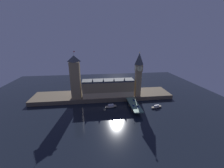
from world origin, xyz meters
TOP-DOWN VIEW (x-y plane):
  - ground_plane at (0.00, 0.00)m, footprint 400.00×400.00m
  - embankment at (0.00, 39.00)m, footprint 220.00×42.00m
  - parliament_hall at (7.91, 30.07)m, footprint 78.56×19.48m
  - clock_tower at (53.58, 25.67)m, footprint 10.35×10.46m
  - victoria_tower at (-40.45, 28.36)m, footprint 14.00×14.00m
  - bridge at (39.98, -5.00)m, footprint 11.94×46.00m
  - car_northbound_trail at (37.36, -10.17)m, footprint 2.00×4.10m
  - car_southbound_lead at (42.61, -13.73)m, footprint 2.06×4.36m
  - car_southbound_trail at (42.61, 6.73)m, footprint 2.07×4.40m
  - pedestrian_mid_walk at (45.24, -3.50)m, footprint 0.38×0.38m
  - pedestrian_far_rail at (34.73, 3.49)m, footprint 0.38×0.38m
  - street_lamp_near at (34.33, -19.72)m, footprint 1.34×0.60m
  - boat_upstream at (8.54, 1.28)m, footprint 17.45×7.45m
  - boat_downstream at (71.39, -7.80)m, footprint 17.49×7.38m

SIDE VIEW (x-z plane):
  - ground_plane at x=0.00m, z-range 0.00..0.00m
  - boat_downstream at x=71.39m, z-range -0.60..3.84m
  - boat_upstream at x=8.54m, z-range -0.65..4.15m
  - embankment at x=0.00m, z-range 0.00..6.30m
  - bridge at x=39.98m, z-range 1.60..8.23m
  - car_southbound_trail at x=42.61m, z-range 6.59..7.92m
  - car_northbound_trail at x=37.36m, z-range 6.59..8.04m
  - car_southbound_lead at x=42.61m, z-range 6.59..8.05m
  - pedestrian_far_rail at x=34.73m, z-range 6.69..8.47m
  - pedestrian_mid_walk at x=45.24m, z-range 6.69..8.48m
  - street_lamp_near at x=34.33m, z-range 7.52..14.59m
  - parliament_hall at x=7.91m, z-range 3.64..34.77m
  - victoria_tower at x=-40.45m, z-range 3.45..73.04m
  - clock_tower at x=53.58m, z-range 8.33..75.95m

